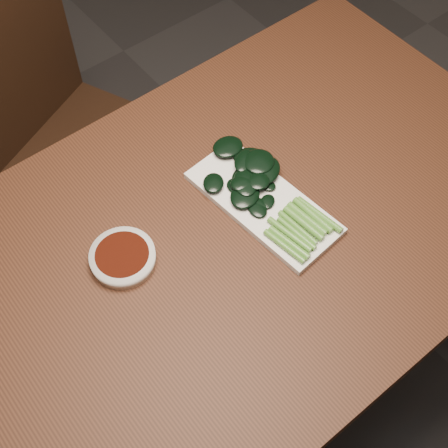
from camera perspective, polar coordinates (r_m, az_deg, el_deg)
ground at (r=1.86m, az=-0.55°, el=-13.88°), size 6.00×6.00×0.00m
table at (r=1.24m, az=-0.80°, el=-3.31°), size 1.40×0.80×0.75m
chair_far at (r=1.75m, az=-14.15°, el=8.37°), size 0.52×0.52×0.89m
sauce_bowl at (r=1.16m, az=-9.24°, el=-3.04°), size 0.12×0.12×0.03m
serving_plate at (r=1.22m, az=3.59°, el=1.97°), size 0.16×0.32×0.01m
gai_lan at (r=1.22m, az=3.42°, el=3.50°), size 0.18×0.32×0.03m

